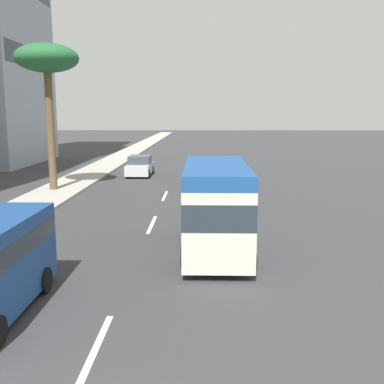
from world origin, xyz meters
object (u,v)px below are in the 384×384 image
object	(u,v)px
car_fourth	(213,171)
palm_tree	(47,62)
minibus_lead	(216,204)
car_third	(140,166)

from	to	relation	value
car_fourth	palm_tree	bearing A→B (deg)	113.49
palm_tree	minibus_lead	bearing A→B (deg)	-140.88
minibus_lead	car_third	size ratio (longest dim) A/B	1.56
car_third	car_fourth	distance (m)	6.64
car_third	palm_tree	world-z (taller)	palm_tree
car_third	minibus_lead	bearing A→B (deg)	15.44
car_third	palm_tree	size ratio (longest dim) A/B	0.46
minibus_lead	car_third	bearing A→B (deg)	15.44
car_third	palm_tree	distance (m)	11.54
car_third	car_fourth	bearing A→B (deg)	61.33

